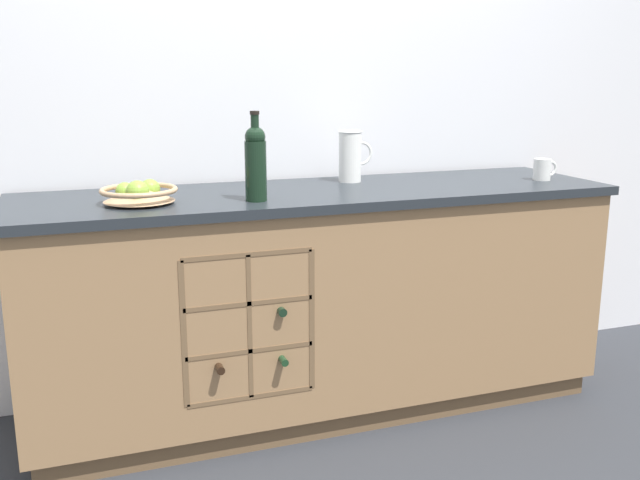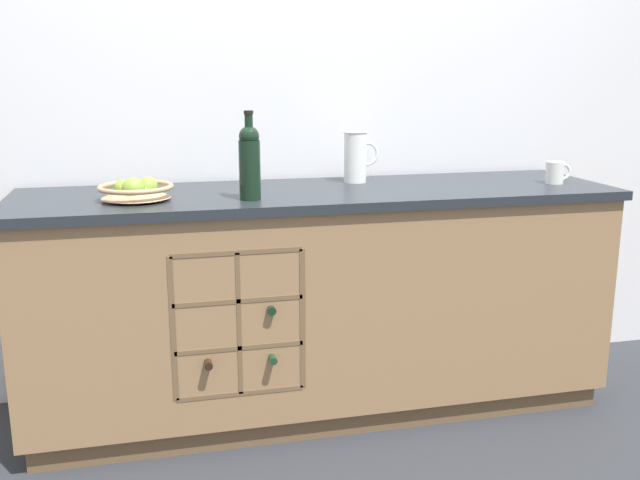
% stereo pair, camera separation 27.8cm
% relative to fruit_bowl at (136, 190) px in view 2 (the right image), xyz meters
% --- Properties ---
extents(ground_plane, '(14.00, 14.00, 0.00)m').
position_rel_fruit_bowl_xyz_m(ground_plane, '(0.68, 0.07, -0.94)').
color(ground_plane, '#2D3035').
extents(back_wall, '(4.66, 0.06, 2.55)m').
position_rel_fruit_bowl_xyz_m(back_wall, '(0.68, 0.44, 0.33)').
color(back_wall, white).
rests_on(back_wall, ground_plane).
extents(kitchen_island, '(2.30, 0.65, 0.90)m').
position_rel_fruit_bowl_xyz_m(kitchen_island, '(0.68, 0.07, -0.48)').
color(kitchen_island, brown).
rests_on(kitchen_island, ground_plane).
extents(fruit_bowl, '(0.26, 0.26, 0.09)m').
position_rel_fruit_bowl_xyz_m(fruit_bowl, '(0.00, 0.00, 0.00)').
color(fruit_bowl, tan).
rests_on(fruit_bowl, kitchen_island).
extents(white_pitcher, '(0.15, 0.10, 0.21)m').
position_rel_fruit_bowl_xyz_m(white_pitcher, '(0.87, 0.23, 0.07)').
color(white_pitcher, white).
rests_on(white_pitcher, kitchen_island).
extents(ceramic_mug, '(0.11, 0.07, 0.09)m').
position_rel_fruit_bowl_xyz_m(ceramic_mug, '(1.65, 0.00, 0.01)').
color(ceramic_mug, white).
rests_on(ceramic_mug, kitchen_island).
extents(standing_wine_bottle, '(0.08, 0.08, 0.31)m').
position_rel_fruit_bowl_xyz_m(standing_wine_bottle, '(0.39, -0.08, 0.10)').
color(standing_wine_bottle, black).
rests_on(standing_wine_bottle, kitchen_island).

